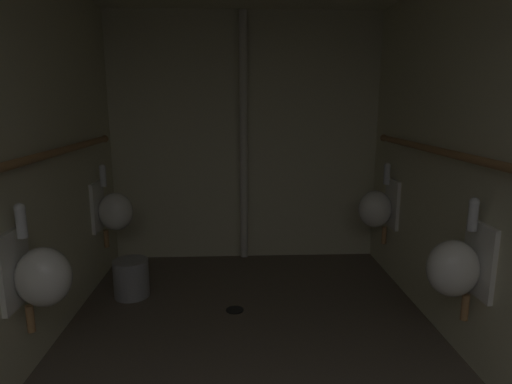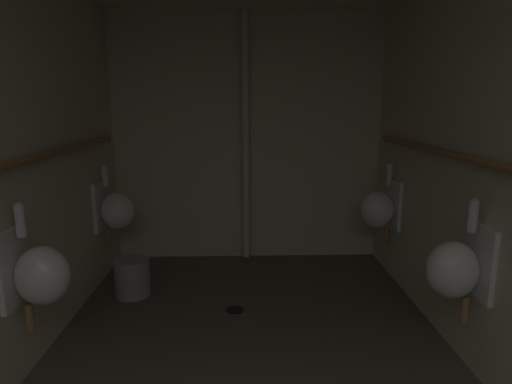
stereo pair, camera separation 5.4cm
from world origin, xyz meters
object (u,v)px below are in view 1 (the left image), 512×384
object	(u,v)px
standpipe_back_wall	(244,140)
floor_drain	(235,310)
urinal_right_mid	(456,266)
waste_bin	(131,278)
urinal_left_far	(113,210)
urinal_left_mid	(40,275)
urinal_right_far	(377,208)

from	to	relation	value
standpipe_back_wall	floor_drain	world-z (taller)	standpipe_back_wall
urinal_right_mid	waste_bin	distance (m)	2.48
urinal_left_far	waste_bin	distance (m)	0.65
urinal_right_mid	urinal_left_far	bearing A→B (deg)	148.70
urinal_left_mid	floor_drain	size ratio (longest dim) A/B	5.39
urinal_left_mid	urinal_left_far	distance (m)	1.47
urinal_right_far	waste_bin	bearing A→B (deg)	-171.21
urinal_right_far	floor_drain	bearing A→B (deg)	-154.09
urinal_left_mid	urinal_left_far	bearing A→B (deg)	90.00
urinal_right_mid	urinal_right_far	distance (m)	1.44
urinal_right_mid	urinal_right_far	world-z (taller)	same
urinal_left_far	floor_drain	distance (m)	1.42
urinal_right_far	standpipe_back_wall	size ratio (longest dim) A/B	0.31
urinal_left_far	urinal_left_mid	bearing A→B (deg)	-90.00
floor_drain	waste_bin	world-z (taller)	waste_bin
urinal_right_far	standpipe_back_wall	world-z (taller)	standpipe_back_wall
urinal_left_far	standpipe_back_wall	size ratio (longest dim) A/B	0.31
urinal_left_far	floor_drain	size ratio (longest dim) A/B	5.39
urinal_left_mid	urinal_right_far	world-z (taller)	same
floor_drain	urinal_right_mid	bearing A→B (deg)	-31.52
urinal_right_far	floor_drain	distance (m)	1.59
urinal_right_far	urinal_right_mid	bearing A→B (deg)	-90.00
urinal_right_mid	standpipe_back_wall	distance (m)	2.36
urinal_right_far	waste_bin	xyz separation A→B (m)	(-2.17, -0.34, -0.50)
waste_bin	urinal_left_far	bearing A→B (deg)	121.28
urinal_left_mid	waste_bin	xyz separation A→B (m)	(0.21, 1.12, -0.50)
standpipe_back_wall	waste_bin	bearing A→B (deg)	-138.80
urinal_left_mid	waste_bin	distance (m)	1.24
waste_bin	urinal_right_far	bearing A→B (deg)	8.79
urinal_right_mid	standpipe_back_wall	bearing A→B (deg)	121.92
floor_drain	urinal_right_far	bearing A→B (deg)	25.91
urinal_left_far	standpipe_back_wall	distance (m)	1.40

